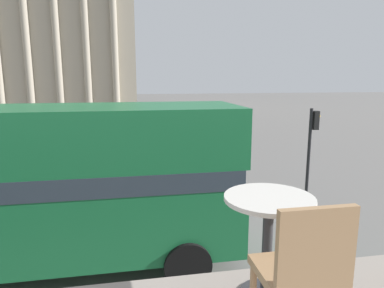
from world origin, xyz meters
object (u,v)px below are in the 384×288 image
(pedestrian_black, at_px, (214,122))
(cafe_dining_table, at_px, (268,224))
(pedestrian_blue, at_px, (141,135))
(pedestrian_red, at_px, (168,175))
(traffic_light_near, at_px, (312,141))
(cafe_chair_0, at_px, (302,272))
(plaza_building_left, at_px, (38,18))
(double_decker_bus, at_px, (13,184))
(traffic_light_mid, at_px, (129,122))

(pedestrian_black, bearing_deg, cafe_dining_table, -134.13)
(pedestrian_blue, bearing_deg, pedestrian_red, -114.20)
(cafe_dining_table, distance_m, pedestrian_black, 27.31)
(traffic_light_near, height_order, pedestrian_red, traffic_light_near)
(pedestrian_blue, relative_size, pedestrian_black, 0.95)
(cafe_chair_0, bearing_deg, plaza_building_left, 105.82)
(double_decker_bus, distance_m, cafe_dining_table, 7.24)
(cafe_dining_table, bearing_deg, cafe_chair_0, -94.20)
(cafe_chair_0, bearing_deg, pedestrian_blue, 92.32)
(pedestrian_blue, height_order, pedestrian_red, pedestrian_red)
(plaza_building_left, xyz_separation_m, pedestrian_black, (19.68, -26.86, -12.24))
(traffic_light_mid, relative_size, pedestrian_red, 2.03)
(pedestrian_black, bearing_deg, traffic_light_near, -122.23)
(plaza_building_left, height_order, pedestrian_black, plaza_building_left)
(traffic_light_mid, bearing_deg, pedestrian_red, -77.97)
(cafe_chair_0, distance_m, traffic_light_mid, 18.07)
(plaza_building_left, bearing_deg, pedestrian_red, -71.87)
(pedestrian_red, height_order, pedestrian_black, pedestrian_black)
(cafe_dining_table, bearing_deg, pedestrian_black, 76.78)
(cafe_dining_table, xyz_separation_m, pedestrian_red, (0.48, 10.74, -2.75))
(double_decker_bus, distance_m, cafe_chair_0, 7.68)
(plaza_building_left, bearing_deg, traffic_light_near, -66.17)
(traffic_light_mid, bearing_deg, pedestrian_black, 51.51)
(double_decker_bus, bearing_deg, pedestrian_blue, 82.27)
(cafe_dining_table, height_order, pedestrian_blue, cafe_dining_table)
(double_decker_bus, distance_m, traffic_light_near, 10.05)
(cafe_dining_table, distance_m, pedestrian_blue, 20.85)
(double_decker_bus, bearing_deg, cafe_chair_0, -56.66)
(double_decker_bus, height_order, traffic_light_mid, double_decker_bus)
(cafe_chair_0, distance_m, pedestrian_blue, 21.38)
(cafe_dining_table, distance_m, plaza_building_left, 55.80)
(double_decker_bus, xyz_separation_m, plaza_building_left, (-9.88, 47.20, 10.93))
(cafe_chair_0, bearing_deg, cafe_dining_table, 87.62)
(pedestrian_blue, distance_m, pedestrian_black, 8.66)
(plaza_building_left, bearing_deg, pedestrian_black, -53.77)
(double_decker_bus, height_order, plaza_building_left, plaza_building_left)
(pedestrian_blue, bearing_deg, double_decker_bus, -131.28)
(cafe_chair_0, relative_size, plaza_building_left, 0.03)
(cafe_chair_0, height_order, plaza_building_left, plaza_building_left)
(cafe_dining_table, height_order, cafe_chair_0, cafe_chair_0)
(plaza_building_left, bearing_deg, cafe_dining_table, -75.83)
(traffic_light_mid, bearing_deg, double_decker_bus, -103.12)
(traffic_light_mid, bearing_deg, plaza_building_left, 109.23)
(traffic_light_near, bearing_deg, pedestrian_black, 88.67)
(traffic_light_mid, relative_size, pedestrian_blue, 2.11)
(cafe_dining_table, distance_m, traffic_light_mid, 17.53)
(plaza_building_left, xyz_separation_m, traffic_light_near, (19.29, -43.68, -10.86))
(double_decker_bus, relative_size, pedestrian_blue, 6.63)
(pedestrian_blue, height_order, pedestrian_black, pedestrian_black)
(cafe_dining_table, height_order, traffic_light_near, cafe_dining_table)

